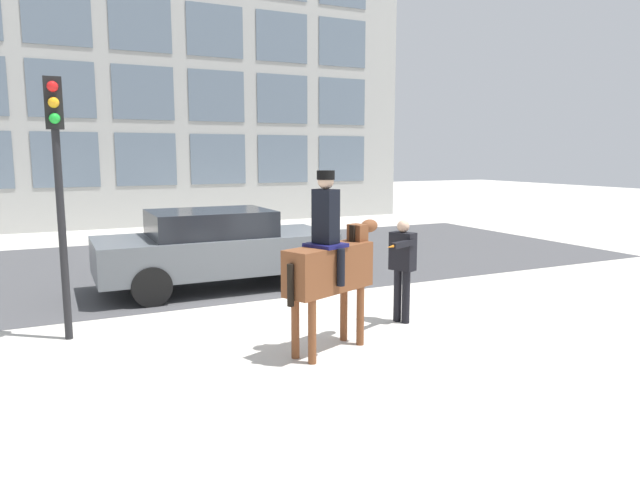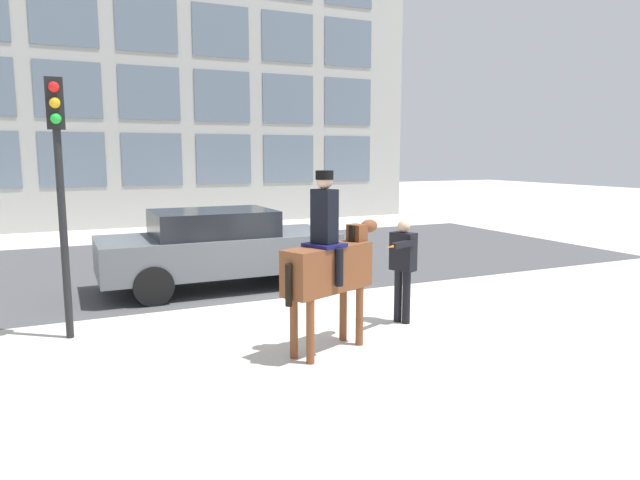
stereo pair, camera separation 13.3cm
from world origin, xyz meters
The scene contains 6 objects.
ground_plane centered at (0.00, 0.00, 0.00)m, with size 80.00×80.00×0.00m, color beige.
road_surface centered at (0.00, 4.75, 0.00)m, with size 21.91×8.50×0.01m.
mounted_horse_lead centered at (0.01, -2.52, 1.26)m, with size 1.75×0.96×2.51m.
pedestrian_bystander centered at (1.67, -1.81, 0.99)m, with size 0.77×0.70×1.68m.
street_car_near_lane centered at (-0.40, 1.90, 0.85)m, with size 4.74×2.05×1.61m.
traffic_light centered at (-3.27, -0.39, 2.56)m, with size 0.24×0.29×3.79m.
Camera 2 is at (-3.31, -9.43, 2.71)m, focal length 32.00 mm.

